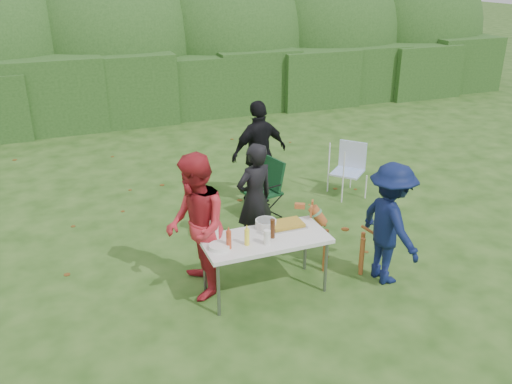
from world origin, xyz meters
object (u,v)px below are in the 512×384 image
object	(u,v)px
person_cook	(255,199)
beer_bottle	(273,229)
person_red_jacket	(196,227)
mustard_bottle	(247,237)
ketchup_bottle	(229,240)
paper_towel_roll	(214,229)
dog	(344,239)
lawn_chair	(348,170)
folding_table	(265,241)
camping_chair	(262,189)
person_black_puffy	(259,153)
child	(390,224)

from	to	relation	value
person_cook	beer_bottle	size ratio (longest dim) A/B	6.58
person_cook	person_red_jacket	xyz separation A→B (m)	(-1.01, -0.71, 0.10)
person_cook	mustard_bottle	bearing A→B (deg)	49.34
ketchup_bottle	paper_towel_roll	bearing A→B (deg)	107.14
dog	person_red_jacket	bearing A→B (deg)	25.55
paper_towel_roll	mustard_bottle	bearing A→B (deg)	-42.55
beer_bottle	paper_towel_roll	xyz separation A→B (m)	(-0.65, 0.23, 0.01)
person_red_jacket	ketchup_bottle	bearing A→B (deg)	43.32
person_red_jacket	lawn_chair	world-z (taller)	person_red_jacket
mustard_bottle	lawn_chair	bearing A→B (deg)	40.79
folding_table	beer_bottle	distance (m)	0.19
dog	beer_bottle	world-z (taller)	beer_bottle
folding_table	camping_chair	world-z (taller)	camping_chair
dog	camping_chair	world-z (taller)	camping_chair
person_red_jacket	beer_bottle	distance (m)	0.90
mustard_bottle	beer_bottle	size ratio (longest dim) A/B	0.83
folding_table	dog	bearing A→B (deg)	4.61
ketchup_bottle	paper_towel_roll	xyz separation A→B (m)	(-0.09, 0.29, 0.02)
camping_chair	beer_bottle	size ratio (longest dim) A/B	3.84
person_black_puffy	mustard_bottle	size ratio (longest dim) A/B	8.67
person_cook	person_red_jacket	world-z (taller)	person_red_jacket
camping_chair	paper_towel_roll	distance (m)	2.28
lawn_chair	dog	bearing A→B (deg)	17.31
folding_table	person_red_jacket	world-z (taller)	person_red_jacket
person_cook	person_black_puffy	distance (m)	1.68
folding_table	paper_towel_roll	size ratio (longest dim) A/B	5.77
dog	ketchup_bottle	xyz separation A→B (m)	(-1.63, -0.19, 0.40)
person_cook	person_black_puffy	xyz separation A→B (m)	(0.68, 1.54, 0.08)
child	beer_bottle	world-z (taller)	child
person_black_puffy	lawn_chair	bearing A→B (deg)	157.67
person_red_jacket	paper_towel_roll	world-z (taller)	person_red_jacket
paper_towel_roll	dog	bearing A→B (deg)	-3.33
child	person_black_puffy	bearing A→B (deg)	9.62
person_black_puffy	child	xyz separation A→B (m)	(0.61, -2.83, -0.08)
paper_towel_roll	lawn_chair	bearing A→B (deg)	34.21
person_red_jacket	child	xyz separation A→B (m)	(2.30, -0.58, -0.11)
lawn_chair	mustard_bottle	xyz separation A→B (m)	(-2.70, -2.33, 0.38)
person_red_jacket	beer_bottle	size ratio (longest dim) A/B	7.40
beer_bottle	lawn_chair	bearing A→B (deg)	43.97
beer_bottle	child	bearing A→B (deg)	-10.31
mustard_bottle	beer_bottle	bearing A→B (deg)	8.97
camping_chair	beer_bottle	world-z (taller)	beer_bottle
ketchup_bottle	beer_bottle	xyz separation A→B (m)	(0.56, 0.06, 0.01)
person_cook	dog	xyz separation A→B (m)	(0.90, -0.89, -0.34)
child	dog	bearing A→B (deg)	41.91
lawn_chair	person_cook	bearing A→B (deg)	-11.79
folding_table	beer_bottle	world-z (taller)	beer_bottle
person_red_jacket	camping_chair	world-z (taller)	person_red_jacket
mustard_bottle	paper_towel_roll	xyz separation A→B (m)	(-0.31, 0.28, 0.03)
camping_chair	paper_towel_roll	world-z (taller)	paper_towel_roll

